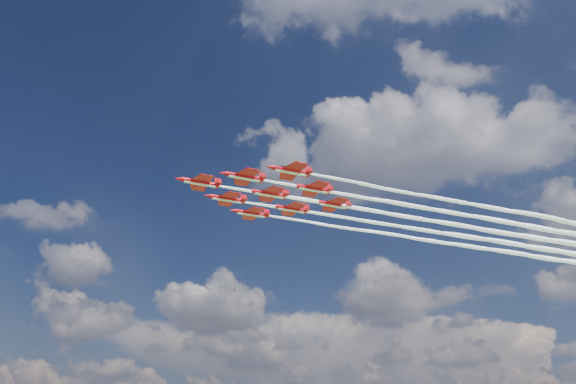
{
  "coord_description": "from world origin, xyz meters",
  "views": [
    {
      "loc": [
        61.96,
        -118.11,
        22.02
      ],
      "look_at": [
        11.07,
        3.78,
        81.43
      ],
      "focal_mm": 35.0,
      "sensor_mm": 36.0,
      "label": 1
    }
  ],
  "objects": [
    {
      "name": "jet_row4_port",
      "position": [
        60.9,
        48.57,
        81.79
      ],
      "size": [
        93.29,
        93.51,
        2.93
      ],
      "rotation": [
        0.0,
        0.0,
        0.79
      ],
      "color": "red"
    },
    {
      "name": "jet_row2_port",
      "position": [
        47.78,
        35.41,
        81.79
      ],
      "size": [
        93.29,
        93.51,
        2.93
      ],
      "rotation": [
        0.0,
        0.0,
        0.79
      ],
      "color": "red"
    },
    {
      "name": "jet_lead",
      "position": [
        36.03,
        34.02,
        81.79
      ],
      "size": [
        93.29,
        93.51,
        2.93
      ],
      "rotation": [
        0.0,
        0.0,
        0.79
      ],
      "color": "red"
    },
    {
      "name": "jet_row3_port",
      "position": [
        59.53,
        36.81,
        81.79
      ],
      "size": [
        93.29,
        93.51,
        2.93
      ],
      "rotation": [
        0.0,
        0.0,
        0.79
      ],
      "color": "red"
    },
    {
      "name": "jet_row3_starb",
      "position": [
        38.76,
        57.53,
        81.79
      ],
      "size": [
        93.29,
        93.51,
        2.93
      ],
      "rotation": [
        0.0,
        0.0,
        0.79
      ],
      "color": "red"
    },
    {
      "name": "jet_row4_starb",
      "position": [
        50.52,
        58.93,
        81.79
      ],
      "size": [
        93.29,
        93.51,
        2.93
      ],
      "rotation": [
        0.0,
        0.0,
        0.79
      ],
      "color": "red"
    },
    {
      "name": "jet_tail",
      "position": [
        62.27,
        60.33,
        81.79
      ],
      "size": [
        93.29,
        93.51,
        2.93
      ],
      "rotation": [
        0.0,
        0.0,
        0.79
      ],
      "color": "red"
    },
    {
      "name": "jet_row2_starb",
      "position": [
        37.4,
        45.77,
        81.79
      ],
      "size": [
        93.29,
        93.51,
        2.93
      ],
      "rotation": [
        0.0,
        0.0,
        0.79
      ],
      "color": "red"
    },
    {
      "name": "jet_row3_centre",
      "position": [
        49.15,
        47.17,
        81.79
      ],
      "size": [
        93.29,
        93.51,
        2.93
      ],
      "rotation": [
        0.0,
        0.0,
        0.79
      ],
      "color": "red"
    }
  ]
}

